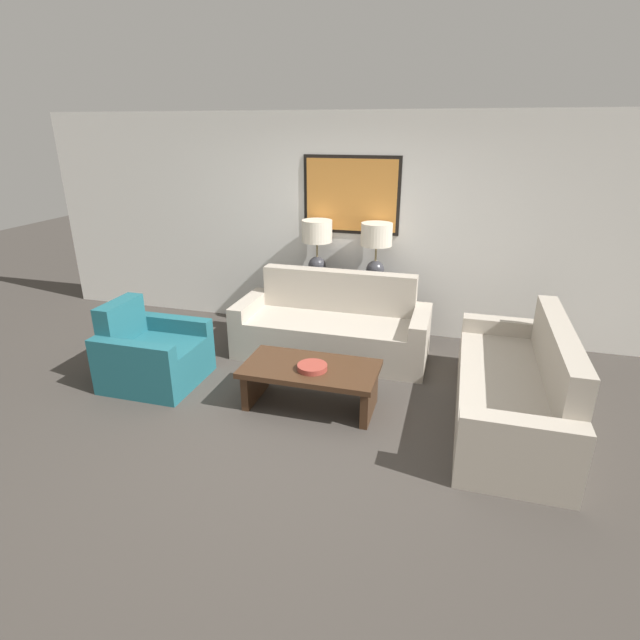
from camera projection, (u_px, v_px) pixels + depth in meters
name	position (u px, v px, depth m)	size (l,w,h in m)	color
ground_plane	(289.00, 423.00, 4.44)	(20.00, 20.00, 0.00)	#3D3833
back_wall	(351.00, 225.00, 6.15)	(8.32, 0.12, 2.65)	silver
console_table	(345.00, 306.00, 6.25)	(1.20, 0.40, 0.73)	black
table_lamp_left	(317.00, 240.00, 6.05)	(0.37, 0.37, 0.69)	#333338
table_lamp_right	(376.00, 243.00, 5.86)	(0.37, 0.37, 0.69)	#333338
couch_by_back_wall	(332.00, 329.00, 5.71)	(2.16, 0.86, 0.92)	#ADA393
couch_by_side	(515.00, 390.00, 4.38)	(0.86, 2.16, 0.92)	#ADA393
coffee_table	(310.00, 377.00, 4.61)	(1.24, 0.66, 0.41)	#3D2616
decorative_bowl	(312.00, 367.00, 4.50)	(0.27, 0.27, 0.05)	#93382D
armchair_near_back_wall	(152.00, 356.00, 5.09)	(0.89, 0.86, 0.84)	#1E5B66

